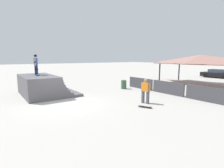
{
  "coord_description": "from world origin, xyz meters",
  "views": [
    {
      "loc": [
        10.99,
        -3.92,
        3.03
      ],
      "look_at": [
        -0.53,
        4.26,
        0.89
      ],
      "focal_mm": 28.0,
      "sensor_mm": 36.0,
      "label": 1
    }
  ],
  "objects": [
    {
      "name": "skater_on_deck",
      "position": [
        -4.24,
        -0.71,
        2.59
      ],
      "size": [
        0.71,
        0.43,
        1.67
      ],
      "rotation": [
        0.0,
        0.0,
        -0.41
      ],
      "color": "#1E2347",
      "rests_on": "quarter_pipe_ramp"
    },
    {
      "name": "bystander_walking",
      "position": [
        3.0,
        4.49,
        0.92
      ],
      "size": [
        0.67,
        0.32,
        1.66
      ],
      "rotation": [
        0.0,
        0.0,
        3.39
      ],
      "color": "#4C4C51",
      "rests_on": "ground"
    },
    {
      "name": "skateboard_on_ground",
      "position": [
        3.75,
        3.73,
        0.06
      ],
      "size": [
        0.84,
        0.54,
        0.09
      ],
      "rotation": [
        0.0,
        0.0,
        0.45
      ],
      "color": "red",
      "rests_on": "ground"
    },
    {
      "name": "pavilion_shelter",
      "position": [
        0.86,
        15.31,
        2.82
      ],
      "size": [
        9.34,
        4.73,
        3.35
      ],
      "color": "#2D2D33",
      "rests_on": "ground"
    },
    {
      "name": "quarter_pipe_ramp",
      "position": [
        -3.76,
        -0.46,
        0.74
      ],
      "size": [
        4.87,
        3.98,
        1.62
      ],
      "color": "#565459",
      "rests_on": "ground"
    },
    {
      "name": "ground_plane",
      "position": [
        0.0,
        0.0,
        0.0
      ],
      "size": [
        160.0,
        160.0,
        0.0
      ],
      "primitive_type": "plane",
      "color": "#ADA8A0"
    },
    {
      "name": "barrier_fence",
      "position": [
        1.95,
        8.25,
        0.53
      ],
      "size": [
        9.5,
        0.12,
        1.05
      ],
      "color": "#3D3D42",
      "rests_on": "ground"
    },
    {
      "name": "trash_bin",
      "position": [
        -2.12,
        6.81,
        0.42
      ],
      "size": [
        0.52,
        0.52,
        0.85
      ],
      "primitive_type": "cylinder",
      "color": "#385B3D",
      "rests_on": "ground"
    },
    {
      "name": "parked_car_black",
      "position": [
        -1.22,
        24.26,
        0.6
      ],
      "size": [
        4.52,
        1.9,
        1.27
      ],
      "rotation": [
        0.0,
        0.0,
        0.04
      ],
      "color": "black",
      "rests_on": "ground"
    },
    {
      "name": "skateboard_on_deck",
      "position": [
        -3.62,
        -0.74,
        1.68
      ],
      "size": [
        0.85,
        0.49,
        0.09
      ],
      "rotation": [
        0.0,
        0.0,
        -0.37
      ],
      "color": "green",
      "rests_on": "quarter_pipe_ramp"
    }
  ]
}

